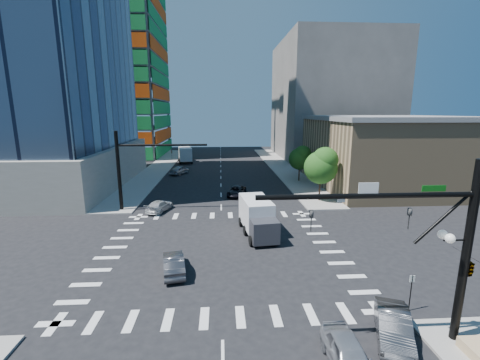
{
  "coord_description": "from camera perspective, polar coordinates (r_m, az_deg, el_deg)",
  "views": [
    {
      "loc": [
        0.02,
        -24.85,
        11.19
      ],
      "look_at": [
        2.01,
        8.0,
        4.18
      ],
      "focal_mm": 24.0,
      "sensor_mm": 36.0,
      "label": 1
    }
  ],
  "objects": [
    {
      "name": "tree_south",
      "position": [
        41.26,
        14.38,
        2.57
      ],
      "size": [
        4.16,
        4.16,
        6.82
      ],
      "color": "#382316",
      "rests_on": "sidewalk_ne"
    },
    {
      "name": "box_truck_near",
      "position": [
        29.74,
        3.26,
        -7.19
      ],
      "size": [
        3.3,
        6.37,
        3.2
      ],
      "rotation": [
        0.0,
        0.0,
        0.12
      ],
      "color": "black",
      "rests_on": "ground"
    },
    {
      "name": "signal_mast_se",
      "position": [
        18.12,
        33.13,
        -9.98
      ],
      "size": [
        10.51,
        2.48,
        9.0
      ],
      "color": "black",
      "rests_on": "sidewalk_se"
    },
    {
      "name": "car_sb_mid",
      "position": [
        59.6,
        -10.7,
        1.74
      ],
      "size": [
        3.55,
        4.89,
        1.55
      ],
      "primitive_type": "imported",
      "rotation": [
        0.0,
        0.0,
        2.71
      ],
      "color": "#AAABB2",
      "rests_on": "ground"
    },
    {
      "name": "car_nb_near",
      "position": [
        16.76,
        18.69,
        -27.48
      ],
      "size": [
        1.67,
        4.09,
        1.39
      ],
      "primitive_type": "imported",
      "rotation": [
        0.0,
        0.0,
        -0.01
      ],
      "color": "#A3A4AA",
      "rests_on": "ground"
    },
    {
      "name": "bg_building_ne",
      "position": [
        84.33,
        15.63,
        13.5
      ],
      "size": [
        24.0,
        30.0,
        28.0
      ],
      "primitive_type": "cube",
      "color": "#625C58",
      "rests_on": "ground"
    },
    {
      "name": "signal_mast_nw",
      "position": [
        38.13,
        -18.69,
        2.79
      ],
      "size": [
        10.2,
        0.4,
        9.0
      ],
      "color": "black",
      "rests_on": "sidewalk_nw"
    },
    {
      "name": "ground",
      "position": [
        27.25,
        -3.28,
        -12.25
      ],
      "size": [
        160.0,
        160.0,
        0.0
      ],
      "primitive_type": "plane",
      "color": "black",
      "rests_on": "ground"
    },
    {
      "name": "car_nb_far",
      "position": [
        43.46,
        -0.58,
        -2.02
      ],
      "size": [
        3.04,
        5.01,
        1.3
      ],
      "primitive_type": "imported",
      "rotation": [
        0.0,
        0.0,
        -0.2
      ],
      "color": "black",
      "rests_on": "ground"
    },
    {
      "name": "construction_building",
      "position": [
        91.99,
        -22.12,
        19.57
      ],
      "size": [
        25.16,
        34.5,
        70.6
      ],
      "color": "slate",
      "rests_on": "ground"
    },
    {
      "name": "car_sb_cross",
      "position": [
        23.93,
        -11.71,
        -14.33
      ],
      "size": [
        2.16,
        4.27,
        1.34
      ],
      "primitive_type": "imported",
      "rotation": [
        0.0,
        0.0,
        3.33
      ],
      "color": "#48484C",
      "rests_on": "ground"
    },
    {
      "name": "car_sb_near",
      "position": [
        38.08,
        -14.11,
        -4.46
      ],
      "size": [
        3.0,
        4.63,
        1.25
      ],
      "primitive_type": "imported",
      "rotation": [
        0.0,
        0.0,
        2.83
      ],
      "color": "silver",
      "rests_on": "ground"
    },
    {
      "name": "no_parking_sign",
      "position": [
        21.48,
        28.13,
        -16.68
      ],
      "size": [
        0.3,
        0.06,
        2.2
      ],
      "color": "black",
      "rests_on": "ground"
    },
    {
      "name": "commercial_building",
      "position": [
        53.41,
        24.52,
        4.62
      ],
      "size": [
        20.5,
        22.5,
        10.6
      ],
      "color": "tan",
      "rests_on": "ground"
    },
    {
      "name": "box_truck_far",
      "position": [
        73.64,
        -9.76,
        4.3
      ],
      "size": [
        3.93,
        6.95,
        3.44
      ],
      "rotation": [
        0.0,
        0.0,
        3.32
      ],
      "color": "black",
      "rests_on": "ground"
    },
    {
      "name": "road_markings",
      "position": [
        27.25,
        -3.28,
        -12.24
      ],
      "size": [
        20.0,
        20.0,
        0.01
      ],
      "primitive_type": "cube",
      "color": "silver",
      "rests_on": "ground"
    },
    {
      "name": "car_nb_right",
      "position": [
        19.13,
        25.62,
        -22.48
      ],
      "size": [
        3.05,
        4.62,
        1.44
      ],
      "primitive_type": "imported",
      "rotation": [
        0.0,
        0.0,
        -0.39
      ],
      "color": "#48494D",
      "rests_on": "ground"
    },
    {
      "name": "tree_north",
      "position": [
        52.86,
        10.72,
        3.98
      ],
      "size": [
        3.54,
        3.52,
        5.78
      ],
      "color": "#382316",
      "rests_on": "sidewalk_ne"
    },
    {
      "name": "sidewalk_nw",
      "position": [
        66.97,
        -14.21,
        2.09
      ],
      "size": [
        5.0,
        60.0,
        0.15
      ],
      "primitive_type": "cube",
      "color": "#9B9893",
      "rests_on": "ground"
    },
    {
      "name": "sidewalk_ne",
      "position": [
        66.96,
        7.32,
        2.36
      ],
      "size": [
        5.0,
        60.0,
        0.15
      ],
      "primitive_type": "cube",
      "color": "#9B9893",
      "rests_on": "ground"
    }
  ]
}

